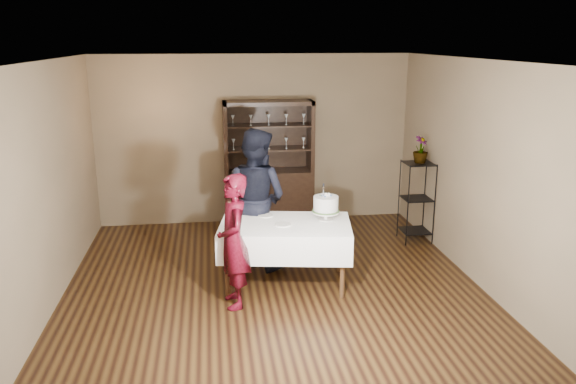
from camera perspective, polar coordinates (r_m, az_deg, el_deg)
name	(u,v)px	position (r m, az deg, el deg)	size (l,w,h in m)	color
floor	(272,282)	(7.08, -1.60, -9.12)	(5.00, 5.00, 0.00)	black
ceiling	(271,60)	(6.44, -1.78, 13.28)	(5.00, 5.00, 0.00)	white
back_wall	(254,140)	(9.07, -3.43, 5.30)	(5.00, 0.02, 2.70)	brown
wall_left	(50,184)	(6.84, -22.99, 0.73)	(0.02, 5.00, 2.70)	brown
wall_right	(471,170)	(7.33, 18.14, 2.12)	(0.02, 5.00, 2.70)	brown
china_hutch	(269,185)	(8.99, -1.97, 0.76)	(1.40, 0.48, 2.00)	black
plant_etagere	(417,198)	(8.48, 12.93, -0.64)	(0.42, 0.42, 1.20)	black
cake_table	(285,238)	(6.82, -0.27, -4.65)	(1.70, 1.21, 0.78)	white
woman	(234,241)	(6.26, -5.55, -5.01)	(0.56, 0.37, 1.53)	#32040D
man	(255,198)	(7.32, -3.33, -0.63)	(0.89, 0.70, 1.84)	black
cake	(326,205)	(6.85, 3.86, -1.34)	(0.34, 0.34, 0.47)	silver
plate_near	(283,225)	(6.69, -0.53, -3.32)	(0.20, 0.20, 0.01)	silver
plate_far	(266,216)	(7.03, -2.29, -2.40)	(0.18, 0.18, 0.01)	silver
potted_plant	(421,150)	(8.32, 13.33, 4.22)	(0.22, 0.22, 0.39)	#40632F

